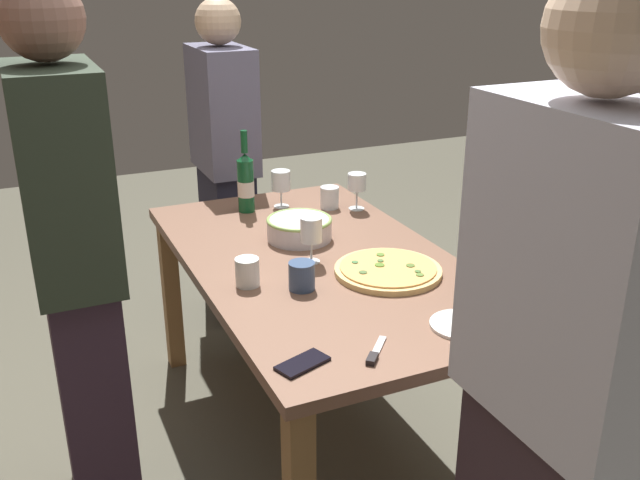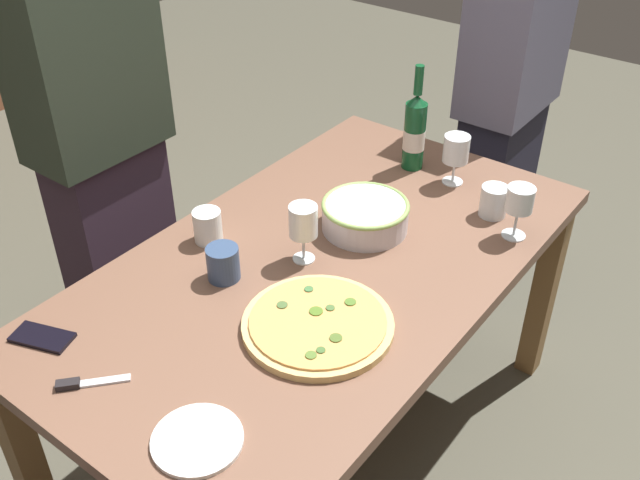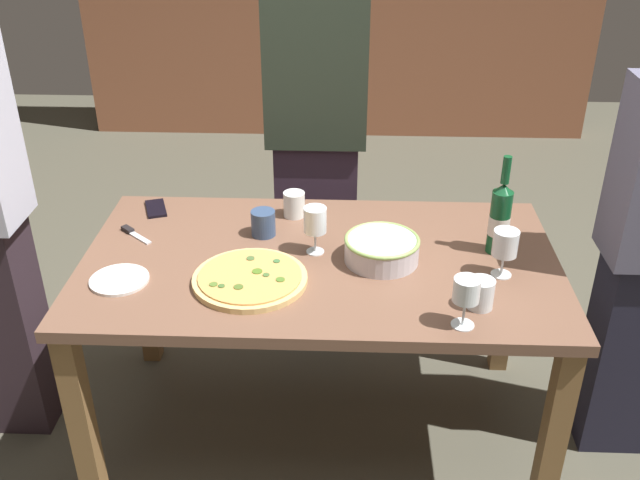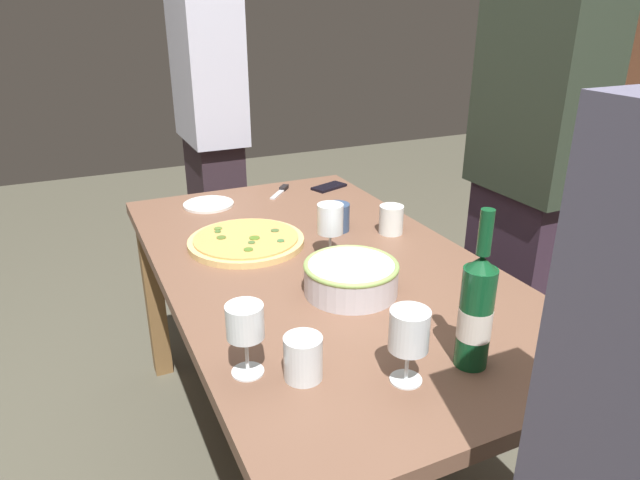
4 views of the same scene
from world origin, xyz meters
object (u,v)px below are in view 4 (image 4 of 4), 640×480
Objects in this scene: cup_amber at (391,220)px; pizza_knife at (281,190)px; wine_glass_by_bottle at (330,222)px; person_host at (212,133)px; pizza at (246,241)px; serving_bowl at (351,276)px; wine_glass_near_pizza at (245,325)px; dining_table at (320,290)px; person_guest_left at (528,182)px; wine_bottle at (476,310)px; cup_spare at (303,358)px; cup_ceramic at (337,217)px; side_plate at (209,204)px; wine_glass_far_left at (409,334)px; cell_phone at (329,187)px.

cup_amber reaches higher than pizza_knife.
person_host reaches higher than wine_glass_by_bottle.
serving_bowl is (0.42, 0.15, 0.03)m from pizza.
wine_glass_near_pizza is at bearing -12.45° from person_host.
dining_table is 0.93× the size of person_guest_left.
person_guest_left reaches higher than wine_bottle.
pizza is 3.91× the size of cup_spare.
wine_bottle is 0.81m from cup_ceramic.
side_plate is (-1.12, 0.10, -0.04)m from cup_spare.
wine_glass_near_pizza is at bearing -10.37° from side_plate.
wine_glass_far_left is 1.12× the size of cell_phone.
cup_spare reaches higher than serving_bowl.
wine_bottle is 0.75m from cup_amber.
wine_glass_near_pizza is at bearing -39.36° from cup_ceramic.
serving_bowl is at bearing -1.59° from dining_table.
side_plate is (-0.43, -0.33, -0.04)m from cup_ceramic.
dining_table is 17.26× the size of cup_ceramic.
serving_bowl is 0.14× the size of person_host.
wine_bottle is 2.07× the size of wine_glass_by_bottle.
side_plate is at bearing -161.04° from wine_glass_by_bottle.
cup_spare is at bearing -8.79° from person_host.
cup_spare is 0.05× the size of person_guest_left.
cell_phone is (-0.64, 0.34, 0.10)m from dining_table.
cup_spare is 1.23m from pizza_knife.
wine_glass_far_left is at bearing -29.20° from cup_amber.
cell_phone is 0.08× the size of person_guest_left.
cup_ceramic is 0.99× the size of cup_spare.
pizza_knife is (-0.04, 0.31, 0.00)m from side_plate.
pizza is at bearing -91.58° from cup_ceramic.
cup_ceramic is (-0.10, -0.15, -0.00)m from cup_amber.
dining_table is 0.73m from cell_phone.
serving_bowl is 1.33× the size of side_plate.
cup_ceramic is 0.70× the size of pizza_knife.
cell_phone is 0.20m from pizza_knife.
wine_glass_near_pizza is at bearing -51.39° from cup_amber.
wine_glass_far_left is at bearing -7.83° from dining_table.
person_host is (-1.10, -0.30, 0.10)m from cup_amber.
wine_glass_by_bottle is at bearing 137.77° from wine_glass_near_pizza.
serving_bowl reaches higher than cell_phone.
pizza is 0.21× the size of person_guest_left.
cup_spare is 0.70× the size of pizza_knife.
serving_bowl is 1.74× the size of cell_phone.
pizza is 3.95× the size of cup_ceramic.
cup_spare reaches higher than pizza.
dining_table is at bearing 15.01° from side_plate.
wine_glass_near_pizza is at bearing -58.05° from serving_bowl.
dining_table is at bearing 151.62° from cup_spare.
wine_glass_near_pizza is at bearing 127.50° from cell_phone.
person_guest_left reaches higher than wine_glass_by_bottle.
dining_table is at bearing -11.73° from pizza_knife.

